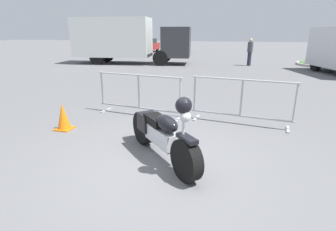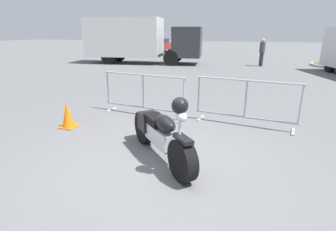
{
  "view_description": "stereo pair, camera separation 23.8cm",
  "coord_description": "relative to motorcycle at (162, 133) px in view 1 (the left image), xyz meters",
  "views": [
    {
      "loc": [
        1.14,
        -3.62,
        2.07
      ],
      "look_at": [
        -0.03,
        0.67,
        0.65
      ],
      "focal_mm": 28.0,
      "sensor_mm": 36.0,
      "label": 1
    },
    {
      "loc": [
        1.37,
        -3.55,
        2.07
      ],
      "look_at": [
        -0.03,
        0.67,
        0.65
      ],
      "focal_mm": 28.0,
      "sensor_mm": 36.0,
      "label": 2
    }
  ],
  "objects": [
    {
      "name": "traffic_cone",
      "position": [
        -2.5,
        0.78,
        -0.18
      ],
      "size": [
        0.34,
        0.34,
        0.59
      ],
      "color": "orange",
      "rests_on": "ground"
    },
    {
      "name": "box_truck",
      "position": [
        -6.39,
        13.02,
        1.17
      ],
      "size": [
        7.94,
        3.32,
        2.98
      ],
      "rotation": [
        0.0,
        0.0,
        0.14
      ],
      "color": "silver",
      "rests_on": "ground"
    },
    {
      "name": "crowd_barrier_near",
      "position": [
        -1.26,
        2.19,
        0.09
      ],
      "size": [
        2.33,
        0.73,
        1.07
      ],
      "rotation": [
        0.0,
        0.0,
        -0.14
      ],
      "color": "#9EA0A5",
      "rests_on": "ground"
    },
    {
      "name": "ground_plane",
      "position": [
        0.03,
        -0.27,
        -0.47
      ],
      "size": [
        120.0,
        120.0,
        0.0
      ],
      "primitive_type": "plane",
      "color": "#5B5B5E"
    },
    {
      "name": "parked_car_white",
      "position": [
        -11.65,
        23.3,
        0.27
      ],
      "size": [
        1.99,
        4.37,
        1.45
      ],
      "rotation": [
        0.0,
        0.0,
        1.63
      ],
      "color": "white",
      "rests_on": "ground"
    },
    {
      "name": "parked_car_red",
      "position": [
        -8.67,
        23.77,
        0.25
      ],
      "size": [
        1.93,
        4.24,
        1.41
      ],
      "rotation": [
        0.0,
        0.0,
        1.63
      ],
      "color": "#B21E19",
      "rests_on": "ground"
    },
    {
      "name": "crowd_barrier_far",
      "position": [
        1.26,
        2.19,
        0.09
      ],
      "size": [
        2.33,
        0.73,
        1.07
      ],
      "rotation": [
        0.0,
        0.0,
        -0.14
      ],
      "color": "#9EA0A5",
      "rests_on": "ground"
    },
    {
      "name": "planter_island",
      "position": [
        6.58,
        15.54,
        -0.22
      ],
      "size": [
        3.78,
        3.78,
        1.0
      ],
      "color": "#ADA89E",
      "rests_on": "ground"
    },
    {
      "name": "parked_car_black",
      "position": [
        -5.7,
        23.63,
        0.28
      ],
      "size": [
        2.03,
        4.45,
        1.48
      ],
      "rotation": [
        0.0,
        0.0,
        1.63
      ],
      "color": "black",
      "rests_on": "ground"
    },
    {
      "name": "motorcycle",
      "position": [
        0.0,
        0.0,
        0.0
      ],
      "size": [
        1.63,
        1.67,
        1.22
      ],
      "rotation": [
        0.0,
        0.0,
        -0.8
      ],
      "color": "black",
      "rests_on": "ground"
    },
    {
      "name": "pedestrian",
      "position": [
        1.69,
        13.97,
        0.45
      ],
      "size": [
        0.42,
        0.42,
        1.69
      ],
      "rotation": [
        0.0,
        0.0,
        4.99
      ],
      "color": "#262838",
      "rests_on": "ground"
    }
  ]
}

